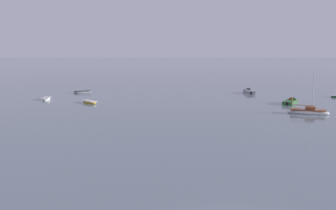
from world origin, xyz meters
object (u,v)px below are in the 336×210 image
object	(u,v)px
rowboat_moored_5	(89,102)
motorboat_moored_1	(248,92)
rowboat_moored_1	(82,92)
sailboat_moored_0	(308,112)
rowboat_moored_6	(46,99)
motorboat_moored_3	(291,102)

from	to	relation	value
rowboat_moored_5	motorboat_moored_1	bearing A→B (deg)	-103.10
rowboat_moored_1	rowboat_moored_5	size ratio (longest dim) A/B	1.04
motorboat_moored_1	rowboat_moored_5	xyz separation A→B (m)	(-31.94, -15.85, -0.07)
sailboat_moored_0	rowboat_moored_6	size ratio (longest dim) A/B	1.70
sailboat_moored_0	motorboat_moored_3	world-z (taller)	sailboat_moored_0
rowboat_moored_1	rowboat_moored_5	bearing A→B (deg)	-97.64
rowboat_moored_6	motorboat_moored_3	bearing A→B (deg)	-103.69
motorboat_moored_3	rowboat_moored_6	world-z (taller)	motorboat_moored_3
sailboat_moored_0	rowboat_moored_6	distance (m)	47.01
motorboat_moored_3	rowboat_moored_5	distance (m)	36.08
rowboat_moored_1	motorboat_moored_3	bearing A→B (deg)	-46.66
sailboat_moored_0	motorboat_moored_1	distance (m)	27.24
rowboat_moored_5	rowboat_moored_6	distance (m)	10.23
sailboat_moored_0	rowboat_moored_1	world-z (taller)	sailboat_moored_0
sailboat_moored_0	motorboat_moored_1	bearing A→B (deg)	117.07
rowboat_moored_5	motorboat_moored_3	bearing A→B (deg)	-130.19
sailboat_moored_0	motorboat_moored_1	size ratio (longest dim) A/B	1.30
motorboat_moored_1	motorboat_moored_3	bearing A→B (deg)	-165.46
sailboat_moored_0	rowboat_moored_1	size ratio (longest dim) A/B	1.64
sailboat_moored_0	rowboat_moored_5	world-z (taller)	sailboat_moored_0
sailboat_moored_0	rowboat_moored_1	xyz separation A→B (m)	(-40.05, 27.39, -0.12)
motorboat_moored_3	rowboat_moored_6	distance (m)	45.53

